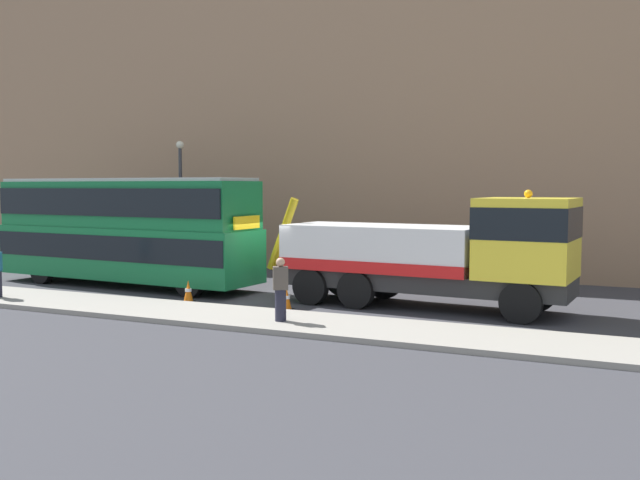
# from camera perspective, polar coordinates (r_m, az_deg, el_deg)

# --- Properties ---
(ground_plane) EXTENTS (120.00, 120.00, 0.00)m
(ground_plane) POSITION_cam_1_polar(r_m,az_deg,el_deg) (24.32, -3.84, -4.56)
(ground_plane) COLOR #38383D
(near_kerb) EXTENTS (60.00, 2.80, 0.15)m
(near_kerb) POSITION_cam_1_polar(r_m,az_deg,el_deg) (20.76, -9.41, -5.94)
(near_kerb) COLOR gray
(near_kerb) RESTS_ON ground_plane
(building_facade) EXTENTS (60.00, 1.50, 16.00)m
(building_facade) POSITION_cam_1_polar(r_m,az_deg,el_deg) (31.57, 3.19, 12.19)
(building_facade) COLOR #9E7A5B
(building_facade) RESTS_ON ground_plane
(recovery_tow_truck) EXTENTS (10.21, 3.20, 3.67)m
(recovery_tow_truck) POSITION_cam_1_polar(r_m,az_deg,el_deg) (21.87, 9.36, -0.96)
(recovery_tow_truck) COLOR #2D2D2D
(recovery_tow_truck) RESTS_ON ground_plane
(double_decker_bus) EXTENTS (11.15, 3.24, 4.06)m
(double_decker_bus) POSITION_cam_1_polar(r_m,az_deg,el_deg) (27.56, -15.45, 1.01)
(double_decker_bus) COLOR #146B38
(double_decker_bus) RESTS_ON ground_plane
(pedestrian_bystander) EXTENTS (0.48, 0.43, 1.71)m
(pedestrian_bystander) POSITION_cam_1_polar(r_m,az_deg,el_deg) (19.01, -3.20, -4.06)
(pedestrian_bystander) COLOR #232333
(pedestrian_bystander) RESTS_ON near_kerb
(traffic_cone_near_bus) EXTENTS (0.36, 0.36, 0.72)m
(traffic_cone_near_bus) POSITION_cam_1_polar(r_m,az_deg,el_deg) (23.41, -10.57, -4.13)
(traffic_cone_near_bus) COLOR orange
(traffic_cone_near_bus) RESTS_ON ground_plane
(traffic_cone_midway) EXTENTS (0.36, 0.36, 0.72)m
(traffic_cone_midway) POSITION_cam_1_polar(r_m,az_deg,el_deg) (21.59, -2.72, -4.77)
(traffic_cone_midway) COLOR orange
(traffic_cone_midway) RESTS_ON ground_plane
(street_lamp) EXTENTS (0.36, 0.36, 5.83)m
(street_lamp) POSITION_cam_1_polar(r_m,az_deg,el_deg) (33.18, -11.17, 3.77)
(street_lamp) COLOR #38383D
(street_lamp) RESTS_ON ground_plane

